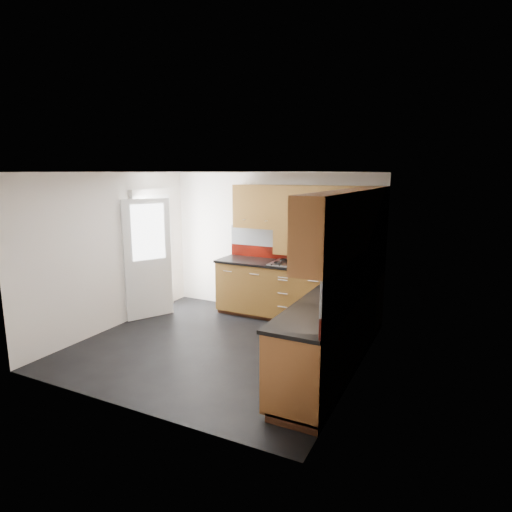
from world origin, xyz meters
The scene contains 14 objects.
room centered at (0.00, 0.00, 1.50)m, with size 4.00×3.80×2.64m.
base_cabinets centered at (1.07, 0.72, 0.44)m, with size 2.70×3.20×0.95m.
countertop centered at (1.05, 0.70, 0.92)m, with size 2.72×3.22×0.04m.
backsplash centered at (1.28, 0.93, 1.21)m, with size 2.70×3.20×0.54m.
upper_cabinets centered at (1.23, 0.78, 1.84)m, with size 2.50×3.20×0.72m.
extractor_hood centered at (0.45, 1.64, 1.28)m, with size 0.60×0.33×0.40m, color brown.
glass_cabinet centered at (1.71, 1.07, 1.87)m, with size 0.32×0.80×0.66m.
back_door centered at (-1.78, 0.75, 1.03)m, with size 0.42×1.19×2.04m.
gas_hob centered at (0.45, 1.47, 0.96)m, with size 0.61×0.53×0.05m.
utensil_pot centered at (0.45, 1.66, 1.03)m, with size 0.12×0.12×0.42m.
toaster centered at (1.75, 1.66, 1.03)m, with size 0.26×0.17×0.19m.
food_processor centered at (1.62, 0.74, 1.08)m, with size 0.19×0.19×0.32m.
paper_towel centered at (1.70, 0.53, 1.06)m, with size 0.11×0.11×0.23m, color white.
orange_cloth centered at (1.60, 1.08, 0.95)m, with size 0.13×0.11×0.01m, color orange.
Camera 1 is at (2.96, -4.83, 2.39)m, focal length 30.00 mm.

